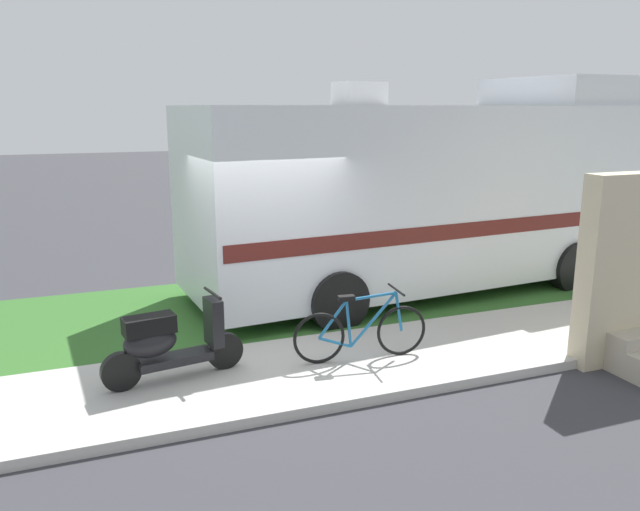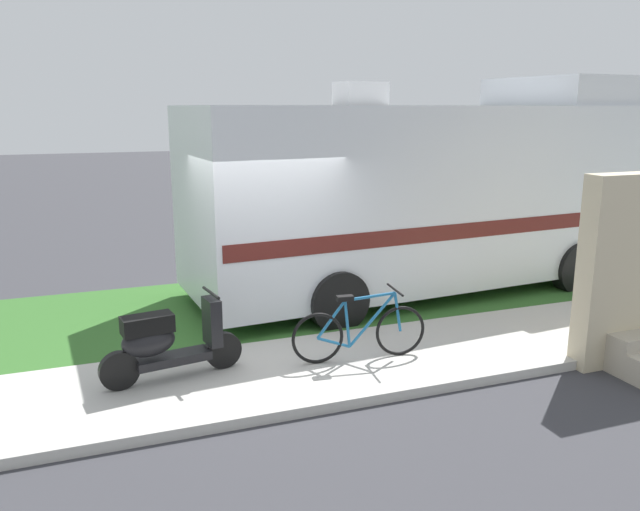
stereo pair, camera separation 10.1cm
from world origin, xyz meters
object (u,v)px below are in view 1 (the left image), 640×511
object	(u,v)px
motorhome_rv	(424,191)
scooter	(168,342)
pickup_truck_near	(427,198)
bottle_green	(635,316)
bicycle	(361,331)

from	to	relation	value
motorhome_rv	scooter	bearing A→B (deg)	-151.79
pickup_truck_near	bottle_green	bearing A→B (deg)	-96.88
bicycle	bottle_green	size ratio (longest dim) A/B	5.92
bottle_green	motorhome_rv	bearing A→B (deg)	120.81
pickup_truck_near	motorhome_rv	bearing A→B (deg)	-121.44
bicycle	motorhome_rv	bearing A→B (deg)	48.65
bicycle	pickup_truck_near	distance (m)	8.76
pickup_truck_near	bottle_green	size ratio (longest dim) A/B	20.00
scooter	bottle_green	size ratio (longest dim) A/B	5.72
scooter	bicycle	distance (m)	2.30
pickup_truck_near	bottle_green	world-z (taller)	pickup_truck_near
scooter	bottle_green	world-z (taller)	scooter
motorhome_rv	bottle_green	distance (m)	3.80
bicycle	pickup_truck_near	xyz separation A→B (m)	(5.09, 7.12, 0.45)
motorhome_rv	bottle_green	size ratio (longest dim) A/B	27.95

